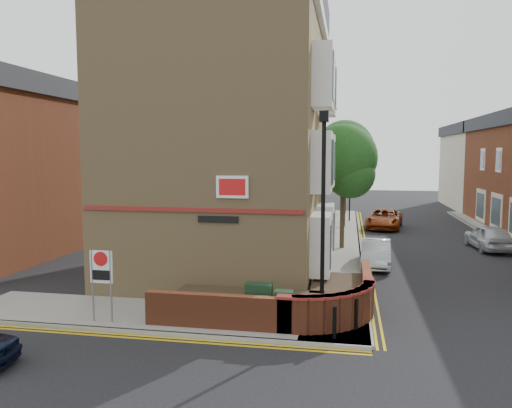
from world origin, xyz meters
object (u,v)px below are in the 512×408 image
object	(u,v)px
lamppost	(323,219)
zone_sign	(101,272)
utility_cabinet_large	(259,303)
silver_car_near	(376,253)

from	to	relation	value
lamppost	zone_sign	distance (m)	6.85
utility_cabinet_large	zone_sign	distance (m)	4.86
lamppost	zone_sign	xyz separation A→B (m)	(-6.60, -0.70, -1.70)
zone_sign	silver_car_near	distance (m)	13.04
utility_cabinet_large	zone_sign	size ratio (longest dim) A/B	0.55
silver_car_near	utility_cabinet_large	bearing A→B (deg)	-110.42
lamppost	silver_car_near	size ratio (longest dim) A/B	1.70
utility_cabinet_large	silver_car_near	size ratio (longest dim) A/B	0.32
utility_cabinet_large	silver_car_near	distance (m)	9.75
utility_cabinet_large	lamppost	bearing A→B (deg)	-3.01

